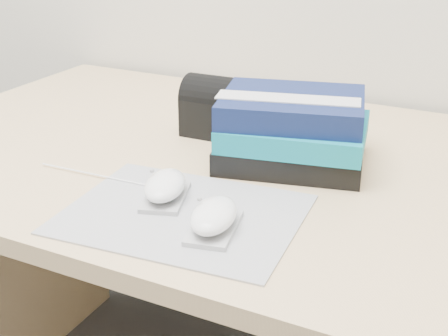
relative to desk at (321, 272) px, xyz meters
The scene contains 7 objects.
desk is the anchor object (origin of this frame).
mousepad 0.40m from the desk, 111.84° to the right, with size 0.33×0.26×0.00m, color gray.
mouse_rear 0.41m from the desk, 121.41° to the right, with size 0.09×0.12×0.04m.
mouse_front 0.42m from the desk, 100.14° to the right, with size 0.08×0.12×0.04m.
usb_cable 0.47m from the desk, 141.30° to the right, with size 0.00×0.00×0.21m, color white.
book_stack 0.30m from the desk, 136.71° to the right, with size 0.28×0.24×0.12m.
pouch 0.37m from the desk, behind, with size 0.13×0.09×0.11m.
Camera 1 is at (0.28, 0.66, 1.15)m, focal length 50.00 mm.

